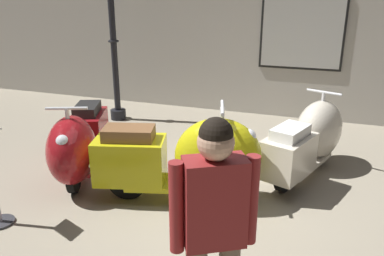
# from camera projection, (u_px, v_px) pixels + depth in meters

# --- Properties ---
(ground_plane) EXTENTS (60.00, 60.00, 0.00)m
(ground_plane) POSITION_uv_depth(u_px,v_px,m) (209.00, 201.00, 4.37)
(ground_plane) COLOR gray
(showroom_back_wall) EXTENTS (18.00, 0.24, 3.46)m
(showroom_back_wall) POSITION_uv_depth(u_px,v_px,m) (268.00, 22.00, 7.00)
(showroom_back_wall) COLOR #ADA89E
(showroom_back_wall) RESTS_ON ground
(scooter_0) EXTENTS (1.08, 1.76, 1.04)m
(scooter_0) POSITION_uv_depth(u_px,v_px,m) (78.00, 144.00, 4.74)
(scooter_0) COLOR black
(scooter_0) RESTS_ON ground
(scooter_1) EXTENTS (1.91, 1.00, 1.12)m
(scooter_1) POSITION_uv_depth(u_px,v_px,m) (191.00, 159.00, 4.23)
(scooter_1) COLOR black
(scooter_1) RESTS_ON ground
(scooter_2) EXTENTS (1.02, 1.76, 1.03)m
(scooter_2) POSITION_uv_depth(u_px,v_px,m) (310.00, 138.00, 4.94)
(scooter_2) COLOR black
(scooter_2) RESTS_ON ground
(lamppost) EXTENTS (0.33, 0.33, 2.77)m
(lamppost) POSITION_uv_depth(u_px,v_px,m) (112.00, 27.00, 6.66)
(lamppost) COLOR black
(lamppost) RESTS_ON ground
(visitor_0) EXTENTS (0.48, 0.38, 1.60)m
(visitor_0) POSITION_uv_depth(u_px,v_px,m) (214.00, 224.00, 2.31)
(visitor_0) COLOR black
(visitor_0) RESTS_ON ground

